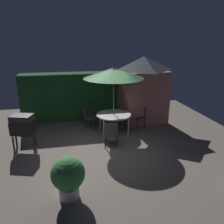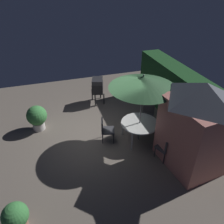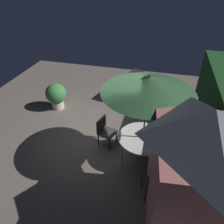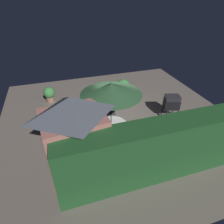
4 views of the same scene
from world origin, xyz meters
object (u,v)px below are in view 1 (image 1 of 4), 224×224
(garden_shed, at_px, (143,89))
(chair_far_side, at_px, (90,116))
(patio_umbrella, at_px, (114,73))
(bbq_grill, at_px, (23,125))
(patio_table, at_px, (114,116))
(potted_plant_by_shed, at_px, (68,176))
(chair_toward_hedge, at_px, (111,133))
(chair_near_shed, at_px, (140,115))

(garden_shed, xyz_separation_m, chair_far_side, (-2.39, -0.37, -0.94))
(patio_umbrella, xyz_separation_m, bbq_grill, (-3.23, -0.74, -1.52))
(patio_umbrella, height_order, chair_far_side, patio_umbrella)
(patio_table, bearing_deg, bbq_grill, -167.14)
(potted_plant_by_shed, bearing_deg, patio_umbrella, 62.89)
(chair_toward_hedge, relative_size, potted_plant_by_shed, 0.87)
(bbq_grill, bearing_deg, garden_shed, 21.13)
(patio_umbrella, distance_m, bbq_grill, 3.64)
(chair_near_shed, relative_size, chair_toward_hedge, 1.00)
(patio_table, relative_size, patio_umbrella, 0.51)
(patio_umbrella, distance_m, potted_plant_by_shed, 4.36)
(bbq_grill, bearing_deg, chair_toward_hedge, -8.76)
(garden_shed, height_order, chair_far_side, garden_shed)
(chair_far_side, distance_m, chair_toward_hedge, 1.99)
(patio_table, bearing_deg, potted_plant_by_shed, -117.11)
(patio_umbrella, distance_m, chair_toward_hedge, 2.22)
(bbq_grill, distance_m, chair_toward_hedge, 2.95)
(patio_table, distance_m, bbq_grill, 3.31)
(patio_umbrella, xyz_separation_m, chair_near_shed, (1.22, 0.43, -1.85))
(garden_shed, height_order, chair_near_shed, garden_shed)
(chair_near_shed, xyz_separation_m, chair_far_side, (-2.07, 0.30, 0.00))
(garden_shed, xyz_separation_m, patio_umbrella, (-1.55, -1.11, 0.90))
(patio_table, xyz_separation_m, patio_umbrella, (0.00, 0.00, 1.65))
(garden_shed, height_order, patio_table, garden_shed)
(chair_toward_hedge, distance_m, potted_plant_by_shed, 2.78)
(bbq_grill, relative_size, chair_near_shed, 1.33)
(garden_shed, distance_m, bbq_grill, 5.16)
(potted_plant_by_shed, bearing_deg, bbq_grill, 116.79)
(patio_umbrella, bearing_deg, patio_table, -90.00)
(patio_table, xyz_separation_m, potted_plant_by_shed, (-1.81, -3.54, -0.14))
(garden_shed, height_order, potted_plant_by_shed, garden_shed)
(patio_umbrella, height_order, chair_toward_hedge, patio_umbrella)
(bbq_grill, height_order, chair_far_side, bbq_grill)
(patio_table, relative_size, chair_far_side, 1.50)
(bbq_grill, height_order, chair_toward_hedge, bbq_grill)
(patio_table, height_order, chair_far_side, chair_far_side)
(chair_near_shed, bearing_deg, chair_toward_hedge, -133.92)
(patio_table, distance_m, chair_far_side, 1.14)
(garden_shed, bearing_deg, chair_near_shed, -115.71)
(chair_near_shed, relative_size, chair_far_side, 1.00)
(patio_umbrella, xyz_separation_m, potted_plant_by_shed, (-1.81, -3.54, -1.79))
(chair_near_shed, bearing_deg, potted_plant_by_shed, -127.37)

